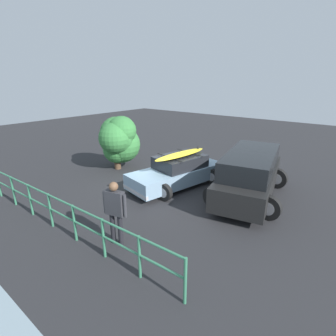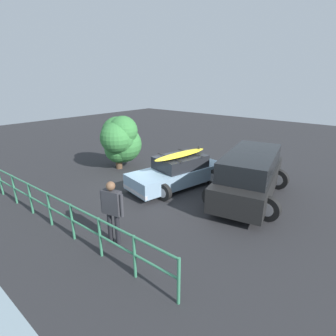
% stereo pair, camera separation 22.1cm
% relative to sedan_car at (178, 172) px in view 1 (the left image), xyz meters
% --- Properties ---
extents(ground_plane, '(44.00, 44.00, 0.02)m').
position_rel_sedan_car_xyz_m(ground_plane, '(0.70, 0.32, -0.63)').
color(ground_plane, '#28282B').
rests_on(ground_plane, ground).
extents(sedan_car, '(2.77, 4.51, 1.57)m').
position_rel_sedan_car_xyz_m(sedan_car, '(0.00, 0.00, 0.00)').
color(sedan_car, '#8CADC6').
rests_on(sedan_car, ground).
extents(suv_car, '(3.18, 5.19, 1.79)m').
position_rel_sedan_car_xyz_m(suv_car, '(-2.79, -0.80, 0.30)').
color(suv_car, black).
rests_on(suv_car, ground).
extents(person_bystander, '(0.69, 0.34, 1.82)m').
position_rel_sedan_car_xyz_m(person_bystander, '(-1.20, 4.39, 0.47)').
color(person_bystander, black).
rests_on(person_bystander, ground).
extents(railing_fence, '(8.60, 0.35, 1.10)m').
position_rel_sedan_car_xyz_m(railing_fence, '(0.42, 5.04, 0.08)').
color(railing_fence, '#387F5B').
rests_on(railing_fence, ground).
extents(bush_near_left, '(2.00, 2.29, 2.67)m').
position_rel_sedan_car_xyz_m(bush_near_left, '(3.62, 0.05, 0.87)').
color(bush_near_left, brown).
rests_on(bush_near_left, ground).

